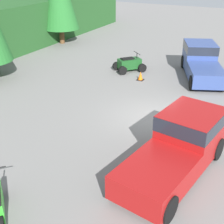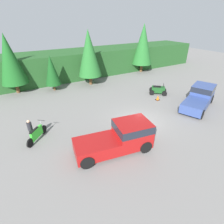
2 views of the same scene
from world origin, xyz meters
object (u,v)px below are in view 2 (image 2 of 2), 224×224
dirt_bike (37,134)px  traffic_cone (158,98)px  rider_person (30,129)px  pickup_truck_red (121,137)px  pickup_truck_second (200,96)px  quad_atv (158,90)px

dirt_bike → traffic_cone: dirt_bike is taller
rider_person → pickup_truck_red: bearing=-78.2°
pickup_truck_red → traffic_cone: 9.32m
pickup_truck_second → quad_atv: bearing=84.6°
dirt_bike → traffic_cone: 12.75m
pickup_truck_red → dirt_bike: bearing=149.7°
pickup_truck_red → dirt_bike: pickup_truck_red is taller
pickup_truck_red → quad_atv: (9.25, 6.13, -0.55)m
dirt_bike → rider_person: bearing=90.4°
pickup_truck_second → dirt_bike: size_ratio=3.12×
quad_atv → traffic_cone: (-1.28, -1.35, -0.23)m
pickup_truck_second → dirt_bike: (-15.36, 2.36, -0.52)m
pickup_truck_second → quad_atv: (-1.35, 4.49, -0.55)m
pickup_truck_second → traffic_cone: 4.17m
pickup_truck_red → traffic_cone: bearing=40.7°
quad_atv → rider_person: bearing=-131.7°
pickup_truck_red → rider_person: bearing=149.6°
quad_atv → rider_person: rider_person is taller
pickup_truck_second → pickup_truck_red: bearing=166.6°
pickup_truck_second → rider_person: (-15.69, 2.67, -0.14)m
pickup_truck_red → pickup_truck_second: size_ratio=0.95×
pickup_truck_red → pickup_truck_second: 10.72m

